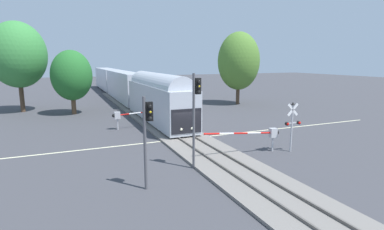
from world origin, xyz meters
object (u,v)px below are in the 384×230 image
object	(u,v)px
crossing_gate_near	(265,134)
traffic_signal_near_left	(147,128)
crossing_gate_far	(125,115)
maple_right_background	(239,61)
crossing_signal_mast	(292,122)
pine_left_background	(18,55)
traffic_signal_median	(196,106)
oak_behind_train	(72,75)
commuter_train	(125,85)

from	to	relation	value
crossing_gate_near	traffic_signal_near_left	xyz separation A→B (m)	(-9.74, -3.01, 1.93)
crossing_gate_far	maple_right_background	world-z (taller)	maple_right_background
crossing_signal_mast	pine_left_background	distance (m)	35.60
crossing_gate_near	traffic_signal_median	bearing A→B (deg)	-169.90
traffic_signal_near_left	oak_behind_train	size ratio (longest dim) A/B	0.62
crossing_signal_mast	traffic_signal_near_left	xyz separation A→B (m)	(-11.73, -2.36, 1.06)
crossing_gate_far	traffic_signal_median	distance (m)	13.53
crossing_gate_near	crossing_gate_far	distance (m)	14.49
crossing_gate_far	traffic_signal_near_left	world-z (taller)	traffic_signal_near_left
oak_behind_train	maple_right_background	distance (m)	24.23
commuter_train	traffic_signal_near_left	size ratio (longest dim) A/B	11.75
traffic_signal_median	pine_left_background	size ratio (longest dim) A/B	0.51
oak_behind_train	pine_left_background	distance (m)	8.16
traffic_signal_near_left	pine_left_background	size ratio (longest dim) A/B	0.43
maple_right_background	crossing_gate_far	bearing A→B (deg)	-151.42
crossing_signal_mast	pine_left_background	bearing A→B (deg)	126.10
crossing_gate_far	traffic_signal_near_left	size ratio (longest dim) A/B	1.29
oak_behind_train	pine_left_background	size ratio (longest dim) A/B	0.69
commuter_train	traffic_signal_near_left	bearing A→B (deg)	-98.92
crossing_gate_far	traffic_signal_median	world-z (taller)	traffic_signal_median
oak_behind_train	pine_left_background	xyz separation A→B (m)	(-6.25, 4.57, 2.58)
crossing_gate_near	pine_left_background	bearing A→B (deg)	124.02
commuter_train	traffic_signal_median	world-z (taller)	traffic_signal_median
traffic_signal_near_left	commuter_train	bearing A→B (deg)	81.08
maple_right_background	pine_left_background	bearing A→B (deg)	170.61
crossing_gate_near	crossing_signal_mast	size ratio (longest dim) A/B	1.67
crossing_signal_mast	maple_right_background	world-z (taller)	maple_right_background
crossing_signal_mast	traffic_signal_near_left	world-z (taller)	traffic_signal_near_left
traffic_signal_median	crossing_gate_far	bearing A→B (deg)	98.37
crossing_signal_mast	oak_behind_train	distance (m)	28.06
crossing_gate_far	pine_left_background	bearing A→B (deg)	124.20
crossing_gate_far	oak_behind_train	size ratio (longest dim) A/B	0.80
crossing_gate_near	traffic_signal_near_left	bearing A→B (deg)	-162.81
traffic_signal_near_left	crossing_gate_near	bearing A→B (deg)	17.19
crossing_gate_far	oak_behind_train	world-z (taller)	oak_behind_train
crossing_signal_mast	traffic_signal_median	size ratio (longest dim) A/B	0.63
traffic_signal_median	traffic_signal_near_left	xyz separation A→B (m)	(-3.62, -1.92, -0.68)
commuter_train	crossing_gate_near	xyz separation A→B (m)	(4.04, -33.27, -1.28)
traffic_signal_median	commuter_train	bearing A→B (deg)	86.54
crossing_signal_mast	maple_right_background	xyz separation A→B (m)	(9.66, 23.42, 4.37)
traffic_signal_median	traffic_signal_near_left	world-z (taller)	traffic_signal_median
crossing_signal_mast	traffic_signal_median	bearing A→B (deg)	-176.89
commuter_train	crossing_gate_far	xyz separation A→B (m)	(-4.01, -21.23, -1.30)
oak_behind_train	pine_left_background	bearing A→B (deg)	143.79
traffic_signal_median	traffic_signal_near_left	distance (m)	4.16
commuter_train	maple_right_background	size ratio (longest dim) A/B	5.31
crossing_signal_mast	oak_behind_train	size ratio (longest dim) A/B	0.47
maple_right_background	crossing_signal_mast	bearing A→B (deg)	-112.41
crossing_signal_mast	maple_right_background	distance (m)	25.71
oak_behind_train	pine_left_background	world-z (taller)	pine_left_background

